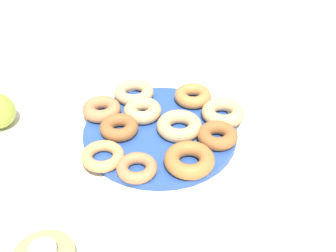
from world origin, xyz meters
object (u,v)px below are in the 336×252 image
(donut_5, at_px, (193,96))
(donut_10, at_px, (134,92))
(donut_2, at_px, (189,160))
(donut_7, at_px, (102,109))
(donut_6, at_px, (137,168))
(donut_8, at_px, (103,156))
(donut_plate, at_px, (160,133))
(tealight, at_px, (43,251))
(donut_1, at_px, (179,126))
(donut_9, at_px, (217,135))
(donut_4, at_px, (223,113))
(donut_3, at_px, (143,111))
(donut_0, at_px, (119,127))

(donut_5, bearing_deg, donut_10, -40.37)
(donut_2, bearing_deg, donut_7, -75.07)
(donut_6, bearing_deg, donut_8, -59.60)
(donut_plate, distance_m, tealight, 0.36)
(donut_1, bearing_deg, donut_plate, -40.36)
(donut_7, distance_m, donut_9, 0.26)
(donut_9, bearing_deg, donut_7, -53.79)
(donut_9, xyz_separation_m, donut_10, (0.06, -0.23, -0.00))
(donut_plate, relative_size, donut_6, 4.19)
(donut_2, relative_size, donut_4, 1.04)
(donut_2, distance_m, donut_10, 0.26)
(donut_6, height_order, donut_10, donut_10)
(donut_plate, distance_m, donut_3, 0.07)
(donut_3, height_order, donut_10, donut_3)
(donut_4, height_order, donut_6, donut_4)
(donut_0, xyz_separation_m, donut_5, (-0.20, -0.01, 0.00))
(donut_6, relative_size, donut_8, 0.93)
(donut_plate, relative_size, donut_1, 3.43)
(donut_6, height_order, donut_9, donut_9)
(donut_0, relative_size, donut_7, 0.96)
(donut_9, bearing_deg, donut_5, -106.62)
(donut_10, bearing_deg, donut_4, 124.02)
(donut_plate, height_order, donut_1, donut_1)
(donut_3, height_order, donut_4, same)
(donut_2, bearing_deg, tealight, 7.93)
(donut_4, distance_m, donut_6, 0.25)
(donut_3, height_order, donut_7, same)
(donut_9, bearing_deg, donut_1, -55.73)
(donut_3, distance_m, donut_4, 0.18)
(donut_4, xyz_separation_m, donut_9, (0.06, 0.05, -0.00))
(donut_5, xyz_separation_m, tealight, (0.44, 0.21, 0.00))
(donut_0, bearing_deg, donut_4, 159.09)
(donut_6, relative_size, tealight, 1.79)
(donut_9, bearing_deg, donut_3, -62.11)
(donut_plate, bearing_deg, donut_4, 163.09)
(donut_plate, bearing_deg, donut_2, 83.82)
(donut_0, xyz_separation_m, donut_3, (-0.07, -0.02, 0.00))
(donut_plate, xyz_separation_m, donut_0, (0.08, -0.04, 0.02))
(donut_2, distance_m, donut_5, 0.22)
(donut_3, relative_size, donut_9, 1.00)
(donut_8, bearing_deg, donut_0, -139.70)
(donut_1, distance_m, donut_3, 0.10)
(donut_2, relative_size, donut_5, 1.16)
(donut_plate, relative_size, tealight, 7.50)
(donut_0, distance_m, donut_9, 0.20)
(donut_6, bearing_deg, donut_plate, -141.77)
(donut_0, relative_size, tealight, 1.85)
(donut_1, relative_size, donut_5, 1.13)
(donut_plate, xyz_separation_m, donut_9, (-0.08, 0.09, 0.02))
(donut_3, distance_m, donut_5, 0.13)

